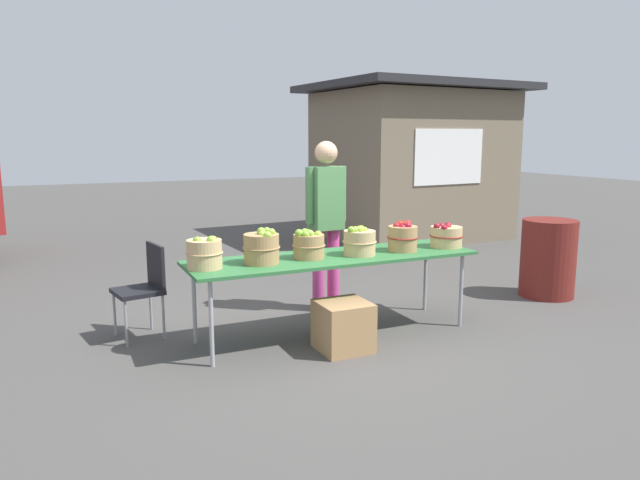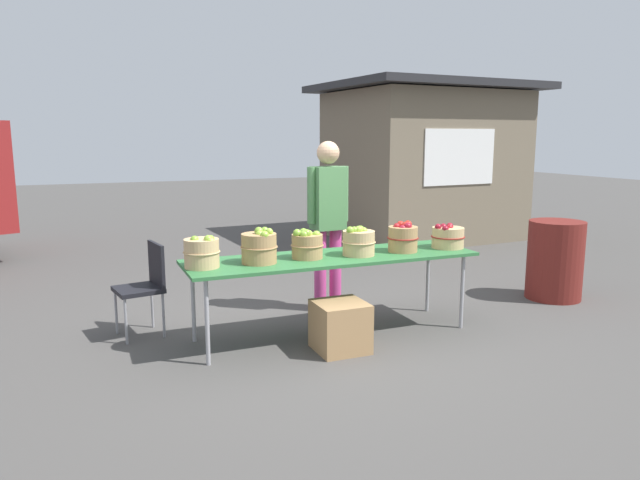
{
  "view_description": "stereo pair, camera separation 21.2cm",
  "coord_description": "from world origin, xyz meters",
  "px_view_note": "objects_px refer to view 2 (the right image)",
  "views": [
    {
      "loc": [
        -2.32,
        -4.75,
        1.83
      ],
      "look_at": [
        0.0,
        0.3,
        0.85
      ],
      "focal_mm": 33.02,
      "sensor_mm": 36.0,
      "label": 1
    },
    {
      "loc": [
        -2.13,
        -4.83,
        1.83
      ],
      "look_at": [
        0.0,
        0.3,
        0.85
      ],
      "focal_mm": 33.02,
      "sensor_mm": 36.0,
      "label": 2
    }
  ],
  "objects_px": {
    "apple_basket_green_1": "(259,247)",
    "folding_chair": "(146,281)",
    "produce_crate": "(340,326)",
    "apple_basket_green_2": "(307,244)",
    "apple_basket_green_0": "(202,252)",
    "apple_basket_red_0": "(403,237)",
    "apple_basket_green_3": "(359,242)",
    "trash_barrel": "(555,260)",
    "market_table": "(332,260)",
    "vendor_adult": "(328,212)",
    "apple_basket_red_1": "(448,237)"
  },
  "relations": [
    {
      "from": "apple_basket_green_1",
      "to": "apple_basket_green_3",
      "type": "xyz_separation_m",
      "value": [
        0.94,
        -0.02,
        -0.01
      ]
    },
    {
      "from": "apple_basket_green_0",
      "to": "trash_barrel",
      "type": "relative_size",
      "value": 0.35
    },
    {
      "from": "apple_basket_green_0",
      "to": "apple_basket_red_0",
      "type": "bearing_deg",
      "value": -1.11
    },
    {
      "from": "vendor_adult",
      "to": "apple_basket_red_0",
      "type": "bearing_deg",
      "value": 112.93
    },
    {
      "from": "market_table",
      "to": "folding_chair",
      "type": "xyz_separation_m",
      "value": [
        -1.59,
        0.67,
        -0.21
      ]
    },
    {
      "from": "apple_basket_green_2",
      "to": "vendor_adult",
      "type": "relative_size",
      "value": 0.17
    },
    {
      "from": "apple_basket_green_3",
      "to": "apple_basket_red_0",
      "type": "xyz_separation_m",
      "value": [
        0.47,
        -0.0,
        0.01
      ]
    },
    {
      "from": "produce_crate",
      "to": "apple_basket_green_2",
      "type": "bearing_deg",
      "value": 110.15
    },
    {
      "from": "vendor_adult",
      "to": "produce_crate",
      "type": "xyz_separation_m",
      "value": [
        -0.38,
        -1.17,
        -0.84
      ]
    },
    {
      "from": "apple_basket_red_0",
      "to": "produce_crate",
      "type": "distance_m",
      "value": 1.11
    },
    {
      "from": "apple_basket_green_3",
      "to": "apple_basket_red_0",
      "type": "relative_size",
      "value": 1.06
    },
    {
      "from": "apple_basket_green_1",
      "to": "apple_basket_green_2",
      "type": "bearing_deg",
      "value": 3.93
    },
    {
      "from": "trash_barrel",
      "to": "apple_basket_red_0",
      "type": "bearing_deg",
      "value": -173.63
    },
    {
      "from": "market_table",
      "to": "apple_basket_green_3",
      "type": "xyz_separation_m",
      "value": [
        0.24,
        -0.06,
        0.16
      ]
    },
    {
      "from": "apple_basket_green_2",
      "to": "apple_basket_red_0",
      "type": "distance_m",
      "value": 0.96
    },
    {
      "from": "apple_basket_green_3",
      "to": "market_table",
      "type": "bearing_deg",
      "value": 166.78
    },
    {
      "from": "apple_basket_green_2",
      "to": "apple_basket_red_1",
      "type": "distance_m",
      "value": 1.46
    },
    {
      "from": "apple_basket_green_1",
      "to": "apple_basket_green_3",
      "type": "bearing_deg",
      "value": -1.42
    },
    {
      "from": "trash_barrel",
      "to": "produce_crate",
      "type": "height_order",
      "value": "trash_barrel"
    },
    {
      "from": "apple_basket_green_1",
      "to": "produce_crate",
      "type": "distance_m",
      "value": 0.98
    },
    {
      "from": "apple_basket_red_0",
      "to": "vendor_adult",
      "type": "height_order",
      "value": "vendor_adult"
    },
    {
      "from": "folding_chair",
      "to": "vendor_adult",
      "type": "bearing_deg",
      "value": 82.41
    },
    {
      "from": "apple_basket_green_2",
      "to": "apple_basket_green_0",
      "type": "bearing_deg",
      "value": -178.79
    },
    {
      "from": "apple_basket_red_0",
      "to": "apple_basket_green_0",
      "type": "bearing_deg",
      "value": 178.89
    },
    {
      "from": "apple_basket_green_0",
      "to": "vendor_adult",
      "type": "distance_m",
      "value": 1.68
    },
    {
      "from": "apple_basket_green_1",
      "to": "apple_basket_red_0",
      "type": "height_order",
      "value": "apple_basket_green_1"
    },
    {
      "from": "apple_basket_green_0",
      "to": "vendor_adult",
      "type": "height_order",
      "value": "vendor_adult"
    },
    {
      "from": "apple_basket_green_0",
      "to": "apple_basket_green_1",
      "type": "height_order",
      "value": "apple_basket_green_1"
    },
    {
      "from": "folding_chair",
      "to": "produce_crate",
      "type": "distance_m",
      "value": 1.86
    },
    {
      "from": "apple_basket_green_0",
      "to": "folding_chair",
      "type": "height_order",
      "value": "apple_basket_green_0"
    },
    {
      "from": "market_table",
      "to": "apple_basket_green_0",
      "type": "xyz_separation_m",
      "value": [
        -1.2,
        -0.02,
        0.17
      ]
    },
    {
      "from": "apple_basket_green_0",
      "to": "apple_basket_green_2",
      "type": "height_order",
      "value": "apple_basket_green_0"
    },
    {
      "from": "market_table",
      "to": "produce_crate",
      "type": "xyz_separation_m",
      "value": [
        -0.1,
        -0.41,
        -0.5
      ]
    },
    {
      "from": "apple_basket_red_1",
      "to": "apple_basket_green_0",
      "type": "bearing_deg",
      "value": 179.09
    },
    {
      "from": "apple_basket_red_1",
      "to": "vendor_adult",
      "type": "bearing_deg",
      "value": 138.44
    },
    {
      "from": "market_table",
      "to": "trash_barrel",
      "type": "relative_size",
      "value": 3.02
    },
    {
      "from": "apple_basket_green_3",
      "to": "apple_basket_green_0",
      "type": "bearing_deg",
      "value": 178.62
    },
    {
      "from": "apple_basket_red_0",
      "to": "apple_basket_green_1",
      "type": "bearing_deg",
      "value": 178.95
    },
    {
      "from": "produce_crate",
      "to": "trash_barrel",
      "type": "bearing_deg",
      "value": 11.26
    },
    {
      "from": "market_table",
      "to": "apple_basket_red_0",
      "type": "xyz_separation_m",
      "value": [
        0.7,
        -0.06,
        0.17
      ]
    },
    {
      "from": "apple_basket_green_1",
      "to": "folding_chair",
      "type": "distance_m",
      "value": 1.2
    },
    {
      "from": "apple_basket_green_0",
      "to": "apple_basket_green_1",
      "type": "distance_m",
      "value": 0.49
    },
    {
      "from": "folding_chair",
      "to": "apple_basket_green_3",
      "type": "bearing_deg",
      "value": 57.98
    },
    {
      "from": "trash_barrel",
      "to": "produce_crate",
      "type": "relative_size",
      "value": 2.08
    },
    {
      "from": "vendor_adult",
      "to": "produce_crate",
      "type": "height_order",
      "value": "vendor_adult"
    },
    {
      "from": "apple_basket_red_0",
      "to": "folding_chair",
      "type": "height_order",
      "value": "apple_basket_red_0"
    },
    {
      "from": "apple_basket_green_2",
      "to": "apple_basket_green_3",
      "type": "distance_m",
      "value": 0.49
    },
    {
      "from": "market_table",
      "to": "folding_chair",
      "type": "relative_size",
      "value": 3.14
    },
    {
      "from": "apple_basket_green_2",
      "to": "apple_basket_red_0",
      "type": "height_order",
      "value": "apple_basket_red_0"
    },
    {
      "from": "apple_basket_green_1",
      "to": "market_table",
      "type": "bearing_deg",
      "value": 2.63
    }
  ]
}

